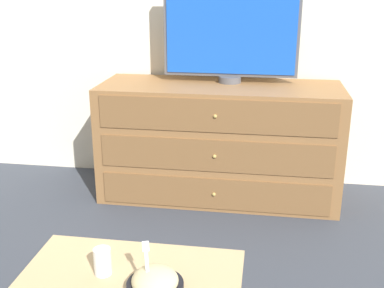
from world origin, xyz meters
The scene contains 5 objects.
ground_plane centered at (0.00, 0.00, 0.00)m, with size 12.00×12.00×0.00m, color #383D47.
dresser centered at (0.10, -0.32, 0.39)m, with size 1.58×0.60×0.78m.
tv centered at (0.15, -0.22, 1.11)m, with size 0.88×0.15×0.66m.
takeout_bowl centered at (0.04, -1.99, 0.42)m, with size 0.20×0.20×0.18m.
drink_cup centered at (-0.18, -1.92, 0.43)m, with size 0.07×0.07×0.10m.
Camera 1 is at (0.39, -3.40, 1.43)m, focal length 45.00 mm.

